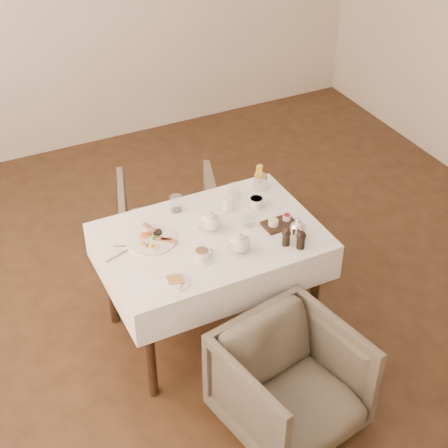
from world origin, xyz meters
name	(u,v)px	position (x,y,z in m)	size (l,w,h in m)	color
table	(211,250)	(-0.49, -0.21, 0.64)	(1.28, 0.88, 0.75)	black
armchair_near	(291,384)	(-0.42, -1.07, 0.32)	(0.67, 0.69, 0.63)	#4C4438
armchair_far	(169,222)	(-0.44, 0.58, 0.32)	(0.67, 0.69, 0.63)	#4C4438
breakfast_plate	(151,239)	(-0.82, -0.10, 0.77)	(0.29, 0.29, 0.04)	white
side_plate	(174,283)	(-0.85, -0.52, 0.76)	(0.18, 0.16, 0.02)	white
teapot_centre	(210,221)	(-0.47, -0.17, 0.82)	(0.17, 0.13, 0.13)	white
teapot_front	(239,242)	(-0.41, -0.42, 0.82)	(0.17, 0.13, 0.13)	white
creamer	(228,203)	(-0.27, -0.02, 0.80)	(0.07, 0.07, 0.08)	white
teacup_near	(202,255)	(-0.62, -0.39, 0.78)	(0.13, 0.13, 0.06)	white
teacup_far	(256,203)	(-0.11, -0.08, 0.79)	(0.14, 0.14, 0.07)	white
glass_left	(176,204)	(-0.57, 0.11, 0.81)	(0.07, 0.07, 0.10)	silver
glass_mid	(249,218)	(-0.24, -0.22, 0.80)	(0.07, 0.07, 0.10)	silver
glass_right	(235,192)	(-0.19, 0.07, 0.81)	(0.07, 0.07, 0.10)	silver
condiment_board	(279,223)	(-0.08, -0.31, 0.77)	(0.20, 0.14, 0.05)	black
pepper_mill_left	(286,237)	(-0.14, -0.49, 0.81)	(0.05, 0.05, 0.11)	black
pepper_mill_right	(301,240)	(-0.08, -0.55, 0.81)	(0.06, 0.06, 0.12)	black
silver_pot	(298,228)	(-0.04, -0.45, 0.82)	(0.12, 0.10, 0.13)	white
fries_cup	(260,178)	(0.01, 0.09, 0.83)	(0.08, 0.08, 0.18)	silver
cutlery_fork	(129,246)	(-0.95, -0.10, 0.76)	(0.01, 0.17, 0.00)	silver
cutlery_knife	(120,255)	(-1.03, -0.15, 0.76)	(0.01, 0.19, 0.00)	silver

